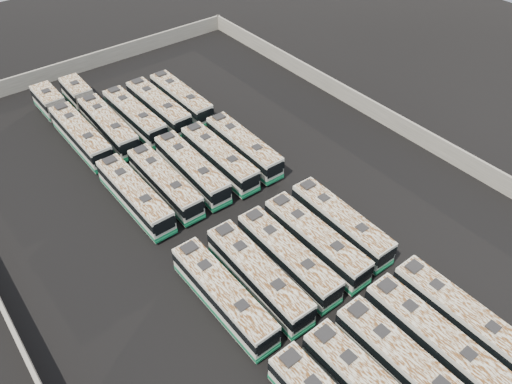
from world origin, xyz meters
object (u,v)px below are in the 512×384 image
Objects in this scene: bus_midback_far_left at (135,195)px; bus_midback_left at (165,183)px; bus_back_far_right at (181,98)px; bus_midfront_right at (316,240)px; bus_midfront_center at (288,257)px; bus_front_far_right at (459,315)px; bus_midfront_far_left at (223,295)px; bus_front_right at (434,340)px; bus_midback_center at (192,169)px; bus_back_far_left at (70,124)px; bus_midfront_far_right at (341,223)px; bus_back_center at (135,116)px; bus_midfront_left at (258,276)px; bus_back_right at (158,107)px; bus_front_center at (406,367)px; bus_back_left at (98,114)px; bus_midback_right at (219,158)px; bus_midback_far_right at (244,147)px.

bus_midback_far_left reaches higher than bus_midback_left.
bus_midfront_right is at bearing -96.77° from bus_back_far_right.
bus_midfront_center is at bearing 178.48° from bus_midfront_right.
bus_front_far_right is 0.98× the size of bus_midfront_far_left.
bus_midfront_center is at bearing -67.10° from bus_midback_far_left.
bus_front_right is 1.01× the size of bus_midback_center.
bus_front_far_right is at bearing 2.08° from bus_front_right.
bus_midfront_center is (-6.47, 12.47, 0.01)m from bus_front_far_right.
bus_back_far_left is (0.02, 30.59, 0.01)m from bus_midfront_far_left.
bus_back_center is (-6.45, 27.42, 0.02)m from bus_midfront_far_right.
bus_midfront_center is at bearing 117.16° from bus_front_far_right.
bus_midfront_left reaches higher than bus_midfront_far_right.
bus_midback_center is at bearing -67.64° from bus_back_far_left.
bus_back_far_right is (3.23, 0.09, -0.04)m from bus_back_right.
bus_front_center is 14.40m from bus_midfront_far_left.
bus_back_center is (6.57, 12.56, -0.02)m from bus_midback_far_left.
bus_back_far_right reaches higher than bus_midback_left.
bus_back_left is at bearing 102.46° from bus_front_far_right.
bus_midback_far_left is at bearing 109.50° from bus_front_right.
bus_midback_right reaches higher than bus_midfront_center.
bus_back_center is at bearing 179.99° from bus_back_right.
bus_midfront_far_left is 1.02× the size of bus_midback_right.
bus_midback_center is 12.93m from bus_back_right.
bus_midback_center is 12.47m from bus_back_center.
bus_midback_center is (0.07, 27.82, -0.03)m from bus_front_center.
bus_midback_center is at bearing 0.13° from bus_midback_far_left.
bus_midfront_center is 16.35m from bus_midback_far_left.
bus_midback_far_right is at bearing -76.28° from bus_back_right.
bus_midfront_far_right is 14.76m from bus_midback_far_right.
bus_back_center is at bearing 104.54° from bus_midback_right.
bus_back_far_right is at bearing 64.14° from bus_midback_center.
bus_back_far_left is at bearing 89.49° from bus_midback_far_left.
bus_back_center is (-6.45, 40.03, 0.02)m from bus_front_far_right.
bus_back_left is (-3.16, 43.30, -0.03)m from bus_front_center.
bus_midback_center is 1.02× the size of bus_back_far_right.
bus_back_left is (3.30, 15.58, -0.00)m from bus_midback_far_left.
bus_back_far_right is (13.08, 27.59, -0.05)m from bus_midfront_far_left.
bus_front_right is 1.03× the size of bus_midback_far_right.
bus_front_center is at bearing -75.11° from bus_midfront_left.
bus_midfront_left reaches higher than bus_back_far_right.
bus_midfront_far_left is at bearing -90.56° from bus_back_far_left.
bus_back_center is at bearing 89.02° from bus_front_center.
bus_back_far_right is (6.55, 40.42, -0.06)m from bus_front_center.
bus_midfront_far_left is 28.25m from bus_back_center.
bus_back_right is at bearing 89.35° from bus_midfront_right.
bus_midback_center is at bearing 89.01° from bus_front_center.
bus_midback_center is at bearing 102.97° from bus_front_far_right.
bus_front_right is at bearing -94.65° from bus_back_far_right.
bus_midback_far_right is (6.51, 14.89, -0.00)m from bus_midfront_center.
bus_midfront_center is 0.99× the size of bus_midback_center.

